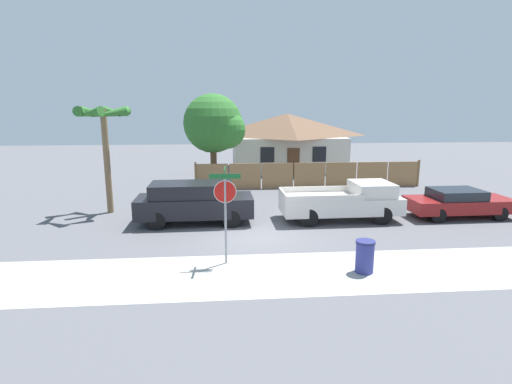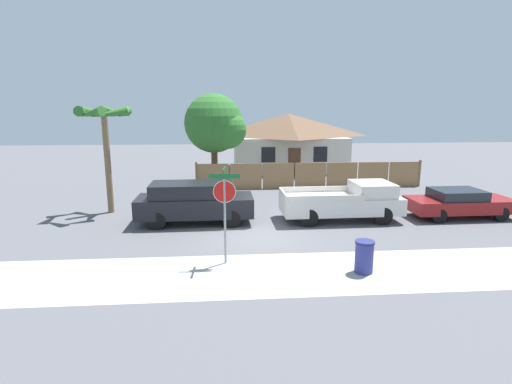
{
  "view_description": "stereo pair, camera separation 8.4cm",
  "coord_description": "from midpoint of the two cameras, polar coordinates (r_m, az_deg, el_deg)",
  "views": [
    {
      "loc": [
        -1.16,
        -14.58,
        4.8
      ],
      "look_at": [
        0.12,
        0.56,
        1.6
      ],
      "focal_mm": 28.0,
      "sensor_mm": 36.0,
      "label": 1
    },
    {
      "loc": [
        -1.08,
        -14.59,
        4.8
      ],
      "look_at": [
        0.12,
        0.56,
        1.6
      ],
      "focal_mm": 28.0,
      "sensor_mm": 36.0,
      "label": 2
    }
  ],
  "objects": [
    {
      "name": "ground_plane",
      "position": [
        15.4,
        -0.42,
        -6.27
      ],
      "size": [
        80.0,
        80.0,
        0.0
      ],
      "primitive_type": "plane",
      "color": "#56565B"
    },
    {
      "name": "sidewalk_strip",
      "position": [
        12.04,
        0.93,
        -11.59
      ],
      "size": [
        36.0,
        3.2,
        0.01
      ],
      "color": "#A3A39E",
      "rests_on": "ground"
    },
    {
      "name": "wooden_fence",
      "position": [
        24.55,
        7.55,
        2.37
      ],
      "size": [
        13.89,
        0.12,
        1.66
      ],
      "color": "#997047",
      "rests_on": "ground"
    },
    {
      "name": "house",
      "position": [
        31.8,
        4.35,
        7.31
      ],
      "size": [
        9.06,
        6.56,
        4.39
      ],
      "color": "beige",
      "rests_on": "ground"
    },
    {
      "name": "oak_tree",
      "position": [
        25.17,
        -5.88,
        9.51
      ],
      "size": [
        3.83,
        3.65,
        5.7
      ],
      "color": "brown",
      "rests_on": "ground"
    },
    {
      "name": "palm_tree",
      "position": [
        19.42,
        -21.02,
        9.28
      ],
      "size": [
        2.43,
        2.63,
        4.89
      ],
      "color": "brown",
      "rests_on": "ground"
    },
    {
      "name": "red_suv",
      "position": [
        17.02,
        -8.97,
        -1.32
      ],
      "size": [
        4.88,
        1.93,
        1.74
      ],
      "rotation": [
        0.0,
        0.0,
        0.01
      ],
      "color": "black",
      "rests_on": "ground"
    },
    {
      "name": "orange_pickup",
      "position": [
        17.8,
        12.48,
        -1.31
      ],
      "size": [
        5.13,
        2.11,
        1.65
      ],
      "rotation": [
        0.0,
        0.0,
        0.01
      ],
      "color": "silver",
      "rests_on": "ground"
    },
    {
      "name": "parked_sedan",
      "position": [
        19.99,
        26.85,
        -1.32
      ],
      "size": [
        4.58,
        1.88,
        1.27
      ],
      "rotation": [
        0.0,
        0.0,
        0.01
      ],
      "color": "maroon",
      "rests_on": "ground"
    },
    {
      "name": "stop_sign",
      "position": [
        12.23,
        -4.62,
        -1.09
      ],
      "size": [
        0.96,
        0.86,
        3.04
      ],
      "rotation": [
        0.0,
        0.0,
        -0.05
      ],
      "color": "gray",
      "rests_on": "ground"
    },
    {
      "name": "trash_bin",
      "position": [
        12.39,
        15.09,
        -8.87
      ],
      "size": [
        0.57,
        0.57,
        0.98
      ],
      "color": "navy",
      "rests_on": "ground"
    }
  ]
}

